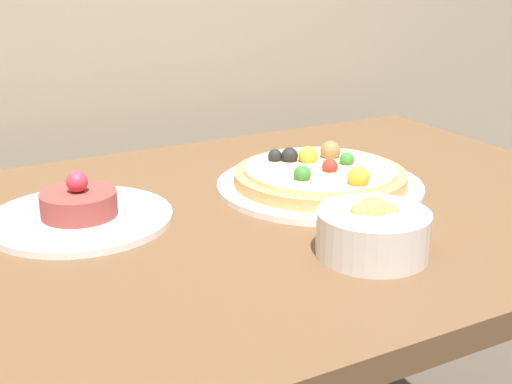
# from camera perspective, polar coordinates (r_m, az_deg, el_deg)

# --- Properties ---
(dining_table) EXTENTS (1.17, 0.77, 0.72)m
(dining_table) POSITION_cam_1_polar(r_m,az_deg,el_deg) (1.05, -0.72, -7.01)
(dining_table) COLOR brown
(dining_table) RESTS_ON ground_plane
(pizza_plate) EXTENTS (0.32, 0.32, 0.06)m
(pizza_plate) POSITION_cam_1_polar(r_m,az_deg,el_deg) (1.11, 5.14, 1.10)
(pizza_plate) COLOR white
(pizza_plate) RESTS_ON dining_table
(tartare_plate) EXTENTS (0.25, 0.25, 0.07)m
(tartare_plate) POSITION_cam_1_polar(r_m,az_deg,el_deg) (1.00, -13.93, -1.59)
(tartare_plate) COLOR white
(tartare_plate) RESTS_ON dining_table
(small_bowl) EXTENTS (0.14, 0.14, 0.07)m
(small_bowl) POSITION_cam_1_polar(r_m,az_deg,el_deg) (0.88, 9.35, -3.12)
(small_bowl) COLOR silver
(small_bowl) RESTS_ON dining_table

